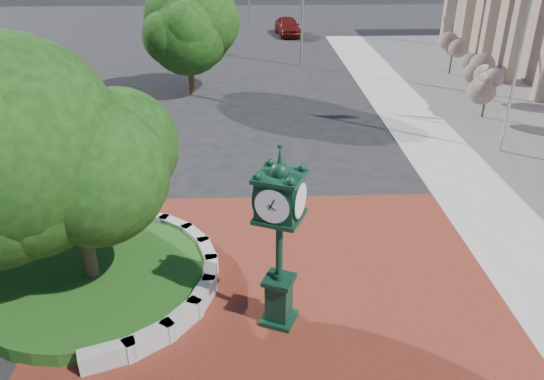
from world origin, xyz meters
The scene contains 12 objects.
ground centered at (0.00, 0.00, 0.00)m, with size 200.00×200.00×0.00m, color black.
plaza centered at (0.00, -1.00, 0.02)m, with size 12.00×12.00×0.04m, color maroon.
planter_wall centered at (-2.71, 0.00, 0.27)m, with size 2.96×6.77×0.54m.
grass_bed centered at (-5.00, 0.00, 0.20)m, with size 6.10×6.10×0.40m, color #224814.
tree_planter centered at (-5.00, 0.00, 3.72)m, with size 5.20×5.20×6.33m.
tree_street centered at (-4.00, 18.00, 3.24)m, with size 4.40×4.40×5.45m.
post_clock centered at (0.01, -1.67, 2.60)m, with size 1.23×1.23×4.72m.
parked_car centered at (2.75, 35.76, 0.79)m, with size 1.85×4.61×1.57m, color #500D0B.
flagpole_a centered at (10.22, 8.94, 5.34)m, with size 1.63×0.18×10.41m.
shrub_near centered at (11.21, 13.38, 1.59)m, with size 1.20×1.20×2.20m.
shrub_mid centered at (12.10, 16.72, 1.59)m, with size 1.20×1.20×2.20m.
shrub_far centered at (12.48, 22.03, 1.59)m, with size 1.20×1.20×2.20m.
Camera 1 is at (-0.59, -12.04, 8.97)m, focal length 35.00 mm.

